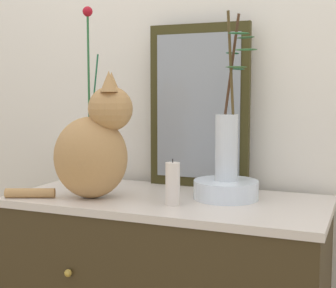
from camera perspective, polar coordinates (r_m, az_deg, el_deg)
wall_back at (r=1.93m, az=3.62°, el=6.28°), size 4.40×0.08×2.60m
mirror_leaning at (r=1.83m, az=3.53°, el=4.32°), size 0.38×0.03×0.60m
cat_sitting at (r=1.66m, az=-8.40°, el=-0.24°), size 0.42×0.26×0.42m
vase_slim_green at (r=1.86m, az=-8.93°, el=0.05°), size 0.07×0.05×0.66m
bowl_porcelain at (r=1.66m, az=6.64°, el=-5.21°), size 0.21×0.21×0.06m
vase_glass_clear at (r=1.63m, az=6.82°, el=0.71°), size 0.14×0.15×0.54m
candle_pillar at (r=1.55m, az=0.54°, el=-4.59°), size 0.05×0.05×0.15m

